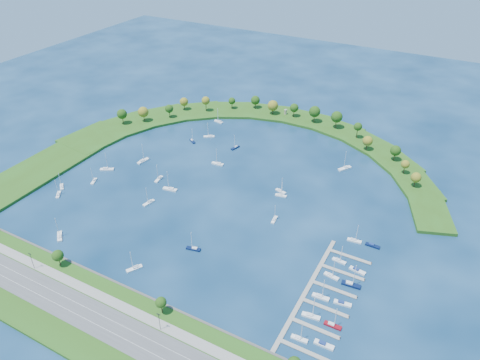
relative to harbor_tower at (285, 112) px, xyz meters
The scene contains 38 objects.
ground 118.08m from the harbor_tower, 84.41° to the right, with size 700.00×700.00×0.00m, color #072340.
south_shoreline 240.63m from the harbor_tower, 87.25° to the right, with size 420.00×43.10×11.60m.
breakwater 77.12m from the harbor_tower, 116.87° to the right, with size 286.74×247.64×2.00m.
breakwater_trees 28.43m from the harbor_tower, 98.77° to the right, with size 236.12×88.05×14.31m.
harbor_tower is the anchor object (origin of this frame).
dock_system 203.05m from the harbor_tower, 61.52° to the right, with size 24.28×82.00×1.60m.
moored_boat_0 140.89m from the harbor_tower, 98.48° to the right, with size 9.85×4.22×14.02m.
moored_boat_1 181.84m from the harbor_tower, 82.31° to the right, with size 8.29×3.89×11.76m.
moored_boat_2 145.73m from the harbor_tower, 68.95° to the right, with size 2.90×7.47×10.70m.
moored_boat_3 58.26m from the harbor_tower, 139.86° to the right, with size 8.68×3.92×12.32m.
moored_boat_4 88.92m from the harbor_tower, 120.34° to the right, with size 7.45×6.06×11.15m.
moored_boat_5 133.01m from the harbor_tower, 116.40° to the right, with size 4.34×9.91×14.10m.
moored_boat_6 70.91m from the harbor_tower, 98.51° to the right, with size 4.07×8.13×11.52m.
moored_boat_7 207.49m from the harbor_tower, 88.37° to the right, with size 6.22×8.44×12.33m.
moored_boat_8 159.55m from the harbor_tower, 98.52° to the right, with size 4.00×8.48×12.02m.
moored_boat_9 74.30m from the harbor_tower, 120.17° to the right, with size 8.49×6.58×12.55m.
moored_boat_10 195.52m from the harbor_tower, 114.22° to the right, with size 6.40×7.42×11.32m.
moored_boat_11 120.28m from the harbor_tower, 67.76° to the right, with size 7.61×3.27×10.83m.
moored_boat_12 97.38m from the harbor_tower, 95.85° to the right, with size 8.88×3.22×12.78m.
moored_boat_13 115.50m from the harbor_tower, 67.88° to the right, with size 7.93×4.23×11.23m.
moored_boat_14 158.55m from the harbor_tower, 117.90° to the right, with size 9.44×6.94×13.78m.
moored_boat_15 93.40m from the harbor_tower, 39.95° to the right, with size 7.95×9.79×14.65m.
moored_boat_16 190.90m from the harbor_tower, 116.51° to the right, with size 6.97×6.37×10.87m.
moored_boat_17 137.36m from the harbor_tower, 104.64° to the right, with size 3.21×8.43×12.08m.
moored_boat_18 212.93m from the harbor_tower, 102.92° to the right, with size 8.29×7.86×13.13m.
moored_boat_19 171.29m from the harbor_tower, 114.67° to the right, with size 4.77×7.55×10.79m.
docked_boat_0 228.57m from the harbor_tower, 64.88° to the right, with size 7.62×2.53×11.05m.
docked_boat_1 231.26m from the harbor_tower, 62.31° to the right, with size 8.81×2.56×1.79m.
docked_boat_2 216.00m from the harbor_tower, 63.31° to the right, with size 8.79×3.36×12.61m.
docked_boat_3 221.13m from the harbor_tower, 60.90° to the right, with size 8.05×2.33×11.80m.
docked_boat_4 204.42m from the harbor_tower, 61.66° to the right, with size 8.48×2.73×12.32m.
docked_boat_5 208.57m from the harbor_tower, 58.98° to the right, with size 8.56×3.27×1.70m.
docked_boat_6 190.68m from the harbor_tower, 59.41° to the right, with size 8.11×3.41×11.55m.
docked_boat_7 197.10m from the harbor_tower, 56.94° to the right, with size 9.66×3.36×13.94m.
docked_boat_8 179.96m from the harbor_tower, 57.37° to the right, with size 7.58×2.72×10.92m.
docked_boat_9 187.88m from the harbor_tower, 55.10° to the right, with size 8.81×3.65×1.74m.
docked_boat_10 165.20m from the harbor_tower, 52.99° to the right, with size 8.07×2.92×11.62m.
docked_boat_11 170.80m from the harbor_tower, 50.17° to the right, with size 7.97×2.25×1.62m.
Camera 1 is at (122.75, -212.61, 165.45)m, focal length 33.63 mm.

